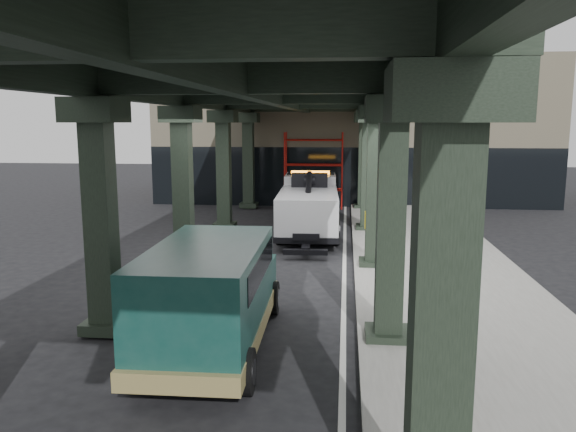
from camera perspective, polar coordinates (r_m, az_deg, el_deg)
The scene contains 8 objects.
ground at distance 15.86m, azimuth -0.48°, elevation -7.01°, with size 90.00×90.00×0.00m, color black.
sidewalk at distance 17.90m, azimuth 14.79°, elevation -5.17°, with size 5.00×40.00×0.15m, color gray.
lane_stripe at distance 17.69m, azimuth 5.74°, elevation -5.29°, with size 0.12×38.00×0.01m, color silver.
viaduct at distance 17.27m, azimuth -1.11°, elevation 12.66°, with size 7.40×32.00×6.40m.
building at distance 35.12m, azimuth 6.47°, elevation 8.60°, with size 22.00×10.00×8.00m, color #C6B793.
scaffolding at distance 29.90m, azimuth 2.64°, elevation 4.87°, with size 3.08×0.88×4.00m.
tow_truck at distance 22.87m, azimuth 2.17°, elevation 1.29°, with size 2.58×7.90×2.56m.
towed_van at distance 11.22m, azimuth -7.78°, elevation -7.80°, with size 2.28×5.48×2.21m.
Camera 1 is at (1.69, -15.11, 4.50)m, focal length 35.00 mm.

